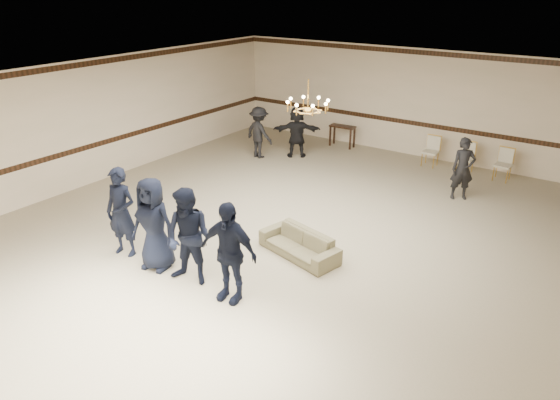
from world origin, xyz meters
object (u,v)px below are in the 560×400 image
Objects in this scene: chandelier at (308,95)px; banquet_chair_mid at (465,158)px; adult_right at (463,169)px; boy_d at (229,252)px; banquet_chair_right at (503,165)px; adult_mid at (297,132)px; settee at (299,244)px; console_table at (342,136)px; banquet_chair_left at (431,152)px; boy_a at (121,212)px; adult_left at (259,132)px; boy_b at (153,224)px; boy_c at (189,237)px.

chandelier reaches higher than banquet_chair_mid.
chandelier is 6.14m from banquet_chair_mid.
chandelier is 4.64m from adult_right.
boy_d is 2.06× the size of banquet_chair_right.
adult_mid is at bearing -160.91° from banquet_chair_right.
console_table reaches higher than settee.
chandelier is at bearing -158.56° from adult_right.
banquet_chair_mid is at bearing -5.75° from console_table.
chandelier is at bearing -114.71° from banquet_chair_right.
adult_right is at bearing -53.91° from banquet_chair_left.
boy_a is 2.70m from boy_d.
settee is at bearing 89.96° from adult_mid.
adult_left is 5.07m from banquet_chair_left.
boy_b is (-1.30, -3.18, -1.98)m from chandelier.
boy_a is 8.01m from adult_right.
banquet_chair_right is at bearing -5.17° from console_table.
adult_mid is at bearing -158.99° from banquet_chair_left.
adult_left is 5.98m from banquet_chair_mid.
boy_a reaches higher than banquet_chair_mid.
boy_d is at bearing -94.90° from banquet_chair_mid.
boy_d is (0.90, 0.00, 0.00)m from boy_c.
console_table is at bearing -178.01° from banquet_chair_right.
banquet_chair_left is (0.43, 8.47, -0.46)m from boy_d.
banquet_chair_left is 1.00× the size of banquet_chair_right.
boy_d reaches higher than adult_mid.
adult_mid is at bearing 141.95° from adult_right.
boy_c is 7.35m from adult_mid.
chandelier reaches higher than boy_a.
boy_a and boy_d have the same top height.
banquet_chair_right is 1.06× the size of console_table.
adult_left reaches higher than banquet_chair_left.
boy_c and boy_d have the same top height.
settee is 2.07× the size of console_table.
adult_left is at bearing 106.87° from boy_c.
chandelier is at bearing 43.19° from boy_a.
banquet_chair_mid and banquet_chair_right have the same top height.
boy_a is 7.00m from adult_mid.
console_table is (0.65, 1.70, -0.43)m from adult_mid.
console_table is (-2.57, 8.67, -0.55)m from boy_d.
boy_c is (1.80, 0.00, 0.00)m from boy_a.
banquet_chair_left is at bearing 168.50° from adult_mid.
boy_b is 7.12m from adult_mid.
adult_left is at bearing 99.77° from boy_b.
adult_mid is 1.00× the size of adult_right.
adult_right is (3.68, 6.57, -0.12)m from boy_b.
boy_d is 2.17× the size of console_table.
console_table is at bearing -112.91° from adult_left.
banquet_chair_right is at bearing 67.76° from boy_d.
adult_mid reaches higher than banquet_chair_mid.
boy_b reaches higher than console_table.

